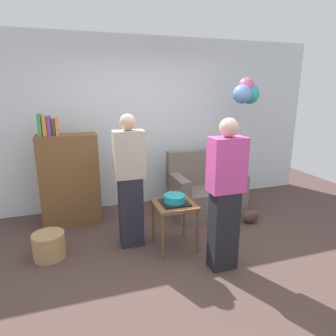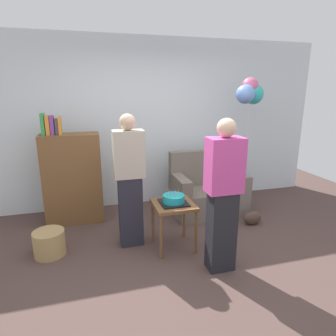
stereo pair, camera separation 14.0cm
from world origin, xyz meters
The scene contains 11 objects.
ground_plane centered at (0.00, 0.00, 0.00)m, with size 8.00×8.00×0.00m, color #4C3833.
wall_back centered at (0.00, 2.05, 1.35)m, with size 6.00×0.10×2.70m, color silver.
couch centered at (0.79, 1.33, 0.34)m, with size 1.10×0.70×0.96m.
bookshelf centered at (-1.23, 1.53, 0.67)m, with size 0.80×0.36×1.59m.
side_table centered at (-0.04, 0.42, 0.49)m, with size 0.48×0.48×0.58m.
birthday_cake centered at (-0.04, 0.42, 0.63)m, with size 0.32×0.32×0.17m.
person_blowing_candles centered at (-0.52, 0.65, 0.83)m, with size 0.36×0.22×1.63m.
person_holding_cake centered at (0.32, -0.14, 0.83)m, with size 0.36×0.22×1.63m.
wicker_basket centered at (-1.49, 0.64, 0.15)m, with size 0.36×0.36×0.30m, color #A88451.
handbag centered at (1.24, 0.71, 0.10)m, with size 0.28×0.14×0.20m, color #473328.
balloon_bunch centered at (1.43, 1.33, 1.85)m, with size 0.52×0.44×2.07m.
Camera 2 is at (-0.97, -2.68, 1.89)m, focal length 31.05 mm.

